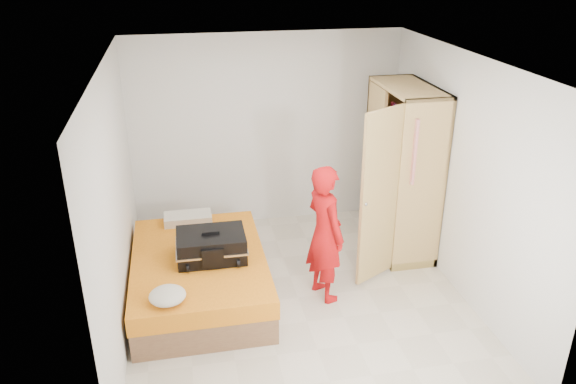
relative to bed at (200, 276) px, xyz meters
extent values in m
plane|color=beige|center=(1.05, -0.26, -0.25)|extent=(4.00, 4.00, 0.00)
plane|color=white|center=(1.05, -0.26, 2.35)|extent=(4.00, 4.00, 0.00)
cube|color=white|center=(1.05, 1.74, 1.05)|extent=(3.60, 0.02, 2.60)
cube|color=white|center=(1.05, -2.26, 1.05)|extent=(3.60, 0.02, 2.60)
cube|color=white|center=(-0.75, -0.26, 1.05)|extent=(0.02, 4.00, 2.60)
cube|color=white|center=(2.85, -0.26, 1.05)|extent=(0.02, 4.00, 2.60)
cube|color=#88603E|center=(0.00, 0.00, -0.10)|extent=(1.40, 2.00, 0.30)
cube|color=orange|center=(0.00, 0.00, 0.15)|extent=(1.42, 2.02, 0.20)
cube|color=tan|center=(2.82, 0.64, 0.80)|extent=(0.04, 1.20, 2.10)
cube|color=tan|center=(2.55, 0.06, 0.80)|extent=(0.58, 0.04, 2.10)
cube|color=tan|center=(2.55, 1.22, 0.80)|extent=(0.58, 0.04, 2.10)
cube|color=tan|center=(2.55, 0.64, 1.83)|extent=(0.58, 1.20, 0.04)
cube|color=tan|center=(2.55, 0.64, -0.20)|extent=(0.58, 1.20, 0.10)
cube|color=tan|center=(2.28, 0.94, 0.80)|extent=(0.04, 0.59, 2.00)
cube|color=tan|center=(2.00, -0.06, 0.80)|extent=(0.54, 0.32, 2.00)
cylinder|color=#B2B2B7|center=(2.55, 0.64, 1.67)|extent=(0.02, 1.10, 0.02)
imported|color=#B4110B|center=(1.34, -0.25, 0.52)|extent=(0.53, 0.65, 1.54)
cube|color=black|center=(0.14, -0.05, 0.39)|extent=(0.73, 0.52, 0.29)
cube|color=black|center=(0.14, -0.05, 0.55)|extent=(0.19, 0.05, 0.03)
ellipsoid|color=silver|center=(-0.33, -0.79, 0.31)|extent=(0.35, 0.35, 0.13)
cube|color=silver|center=(-0.08, 0.85, 0.30)|extent=(0.57, 0.29, 0.10)
camera|label=1|loc=(-0.09, -5.35, 3.34)|focal=35.00mm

